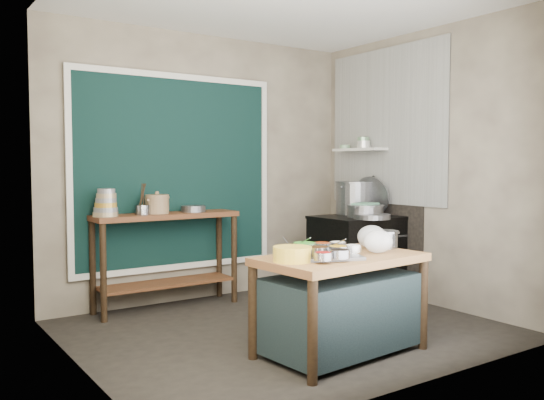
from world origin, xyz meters
TOP-DOWN VIEW (x-y plane):
  - floor at (0.00, 0.00)m, footprint 3.50×3.00m
  - back_wall at (0.00, 1.51)m, footprint 3.50×0.02m
  - left_wall at (-1.76, 0.00)m, footprint 0.02×3.00m
  - right_wall at (1.76, 0.00)m, footprint 0.02×3.00m
  - ceiling at (0.00, 0.00)m, footprint 3.50×3.00m
  - curtain_panel at (-0.35, 1.47)m, footprint 2.10×0.02m
  - curtain_frame at (-0.35, 1.46)m, footprint 2.22×0.03m
  - tile_panel at (1.74, 0.55)m, footprint 0.02×1.70m
  - soot_patch at (1.74, 0.65)m, footprint 0.01×1.30m
  - wall_shelf at (1.63, 0.85)m, footprint 0.22×0.70m
  - prep_table at (-0.04, -0.75)m, footprint 1.31×0.82m
  - back_counter at (-0.55, 1.28)m, footprint 1.45×0.40m
  - stove_block at (1.35, 0.55)m, footprint 0.90×0.68m
  - stove_top at (1.35, 0.55)m, footprint 0.92×0.69m
  - condiment_tray at (-0.23, -0.76)m, footprint 0.64×0.55m
  - condiment_bowls at (-0.25, -0.75)m, footprint 0.65×0.50m
  - yellow_basin at (-0.50, -0.77)m, footprint 0.28×0.28m
  - saucepan at (0.50, -0.65)m, footprint 0.29×0.29m
  - plastic_bag_a at (0.28, -0.83)m, footprint 0.26×0.23m
  - plastic_bag_b at (0.42, -0.61)m, footprint 0.30×0.27m
  - bowl_stack at (-1.16, 1.25)m, footprint 0.23×0.23m
  - utensil_cup at (-0.80, 1.25)m, footprint 0.19×0.19m
  - ceramic_crock at (-0.64, 1.28)m, footprint 0.32×0.32m
  - wide_bowl at (-0.25, 1.28)m, footprint 0.33×0.33m
  - stock_pot at (1.49, 0.76)m, footprint 0.48×0.48m
  - pot_lid at (1.56, 0.57)m, footprint 0.19×0.45m
  - steamer at (1.31, 0.41)m, footprint 0.48×0.48m
  - green_cloth at (1.31, 0.41)m, footprint 0.29×0.25m
  - shallow_pan at (1.23, 0.23)m, footprint 0.48×0.48m
  - shelf_bowl_stack at (1.63, 0.79)m, footprint 0.15×0.15m
  - shelf_bowl_green at (1.63, 1.10)m, footprint 0.14×0.14m

SIDE VIEW (x-z plane):
  - floor at x=0.00m, z-range -0.02..0.00m
  - prep_table at x=-0.04m, z-range 0.00..0.75m
  - stove_block at x=1.35m, z-range 0.00..0.85m
  - back_counter at x=-0.55m, z-range 0.00..0.95m
  - soot_patch at x=1.74m, z-range 0.05..1.35m
  - condiment_tray at x=-0.23m, z-range 0.75..0.77m
  - yellow_basin at x=-0.50m, z-range 0.75..0.86m
  - condiment_bowls at x=-0.25m, z-range 0.77..0.84m
  - saucepan at x=0.50m, z-range 0.75..0.89m
  - plastic_bag_a at x=0.28m, z-range 0.75..0.93m
  - plastic_bag_b at x=0.42m, z-range 0.75..0.94m
  - stove_top at x=1.35m, z-range 0.85..0.88m
  - shallow_pan at x=1.23m, z-range 0.88..0.93m
  - steamer at x=1.31m, z-range 0.88..1.01m
  - wide_bowl at x=-0.25m, z-range 0.95..1.01m
  - utensil_cup at x=-0.80m, z-range 0.95..1.04m
  - green_cloth at x=1.31m, z-range 1.01..1.03m
  - ceramic_crock at x=-0.64m, z-range 0.95..1.12m
  - stock_pot at x=1.49m, z-range 0.88..1.24m
  - bowl_stack at x=-1.16m, z-range 0.93..1.19m
  - pot_lid at x=1.56m, z-range 0.88..1.30m
  - curtain_panel at x=-0.35m, z-range 0.40..2.30m
  - curtain_frame at x=-0.35m, z-range 0.34..2.36m
  - back_wall at x=0.00m, z-range 0.00..2.80m
  - left_wall at x=-1.76m, z-range 0.00..2.80m
  - right_wall at x=1.76m, z-range 0.00..2.80m
  - wall_shelf at x=1.63m, z-range 1.59..1.61m
  - shelf_bowl_green at x=1.63m, z-range 1.61..1.66m
  - shelf_bowl_stack at x=1.63m, z-range 1.61..1.73m
  - tile_panel at x=1.74m, z-range 1.00..2.70m
  - ceiling at x=0.00m, z-range 2.80..2.82m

